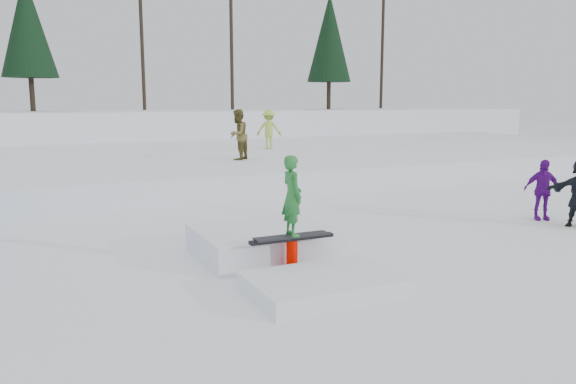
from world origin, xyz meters
name	(u,v)px	position (x,y,z in m)	size (l,w,h in m)	color
ground	(310,269)	(0.00, 0.00, 0.00)	(120.00, 120.00, 0.00)	white
snow_berm	(101,129)	(0.00, 30.00, 1.20)	(60.00, 14.00, 2.40)	white
snow_midrise	(142,162)	(0.00, 16.00, 0.40)	(50.00, 18.00, 0.80)	white
treeline	(197,33)	(6.18, 28.28, 7.45)	(40.24, 4.22, 10.50)	black
walker_olive	(238,135)	(2.79, 11.39, 1.76)	(0.93, 0.73, 1.92)	brown
walker_ygreen	(269,129)	(5.78, 15.37, 1.72)	(1.18, 0.68, 1.83)	#AACC49
spectator_purple	(542,190)	(7.39, 1.30, 0.78)	(0.92, 0.38, 1.57)	#600B8E
jib_rail_feature	(279,249)	(-0.39, 0.51, 0.30)	(2.60, 4.40, 2.11)	white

